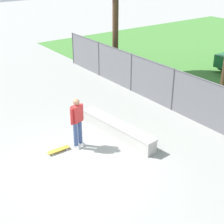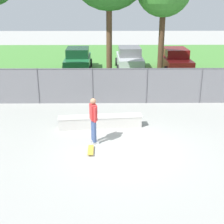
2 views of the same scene
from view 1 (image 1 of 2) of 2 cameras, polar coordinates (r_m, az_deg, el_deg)
The scene contains 5 objects.
ground_plane at distance 11.04m, azimuth -4.59°, elevation -8.96°, with size 80.00×80.00×0.00m, color #9E9E99.
concrete_ledge at distance 12.51m, azimuth 0.88°, elevation -2.96°, with size 3.61×0.82×0.54m.
skateboarder at distance 11.57m, azimuth -5.89°, elevation -1.48°, with size 0.36×0.58×1.82m.
skateboard at distance 11.80m, azimuth -9.00°, elevation -6.32°, with size 0.21×0.80×0.09m.
chainlink_fence at distance 13.66m, azimuth 14.43°, elevation 2.19°, with size 19.75×0.07×1.87m.
Camera 1 is at (7.87, -4.61, 6.21)m, focal length 54.18 mm.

